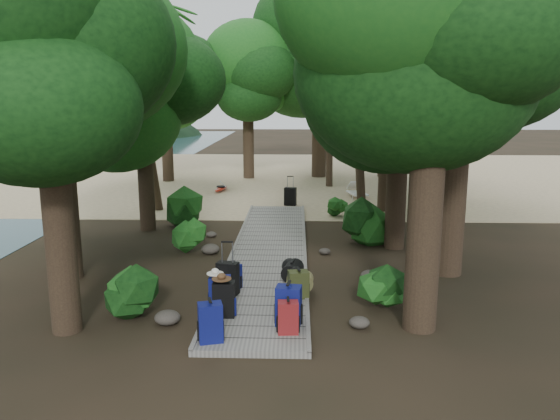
# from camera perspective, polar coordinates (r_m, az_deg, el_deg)

# --- Properties ---
(ground) EXTENTS (120.00, 120.00, 0.00)m
(ground) POSITION_cam_1_polar(r_m,az_deg,el_deg) (13.81, -1.36, -5.80)
(ground) COLOR #302318
(ground) RESTS_ON ground
(sand_beach) EXTENTS (40.00, 22.00, 0.02)m
(sand_beach) POSITION_cam_1_polar(r_m,az_deg,el_deg) (29.45, 0.39, 3.61)
(sand_beach) COLOR #CCB289
(sand_beach) RESTS_ON ground
(boardwalk) EXTENTS (2.00, 12.00, 0.12)m
(boardwalk) POSITION_cam_1_polar(r_m,az_deg,el_deg) (14.75, -1.14, -4.41)
(boardwalk) COLOR gray
(boardwalk) RESTS_ON ground
(backpack_left_a) EXTENTS (0.46, 0.37, 0.75)m
(backpack_left_a) POSITION_cam_1_polar(r_m,az_deg,el_deg) (9.37, -7.29, -11.37)
(backpack_left_a) COLOR navy
(backpack_left_a) RESTS_ON boardwalk
(backpack_left_b) EXTENTS (0.40, 0.29, 0.74)m
(backpack_left_b) POSITION_cam_1_polar(r_m,az_deg,el_deg) (10.37, -5.88, -9.05)
(backpack_left_b) COLOR black
(backpack_left_b) RESTS_ON boardwalk
(backpack_left_c) EXTENTS (0.42, 0.31, 0.76)m
(backpack_left_c) POSITION_cam_1_polar(r_m,az_deg,el_deg) (10.63, -6.29, -8.48)
(backpack_left_c) COLOR navy
(backpack_left_c) RESTS_ON boardwalk
(backpack_left_d) EXTENTS (0.46, 0.40, 0.58)m
(backpack_left_d) POSITION_cam_1_polar(r_m,az_deg,el_deg) (11.82, -5.08, -6.80)
(backpack_left_d) COLOR navy
(backpack_left_d) RESTS_ON boardwalk
(backpack_right_a) EXTENTS (0.37, 0.27, 0.64)m
(backpack_right_a) POSITION_cam_1_polar(r_m,az_deg,el_deg) (9.63, 0.85, -10.98)
(backpack_right_a) COLOR maroon
(backpack_right_a) RESTS_ON boardwalk
(backpack_right_b) EXTENTS (0.49, 0.37, 0.80)m
(backpack_right_b) POSITION_cam_1_polar(r_m,az_deg,el_deg) (9.94, 0.90, -9.74)
(backpack_right_b) COLOR navy
(backpack_right_b) RESTS_ON boardwalk
(backpack_right_c) EXTENTS (0.40, 0.35, 0.57)m
(backpack_right_c) POSITION_cam_1_polar(r_m,az_deg,el_deg) (10.43, 0.92, -9.35)
(backpack_right_c) COLOR navy
(backpack_right_c) RESTS_ON boardwalk
(backpack_right_d) EXTENTS (0.45, 0.36, 0.62)m
(backpack_right_d) POSITION_cam_1_polar(r_m,az_deg,el_deg) (11.25, 1.94, -7.62)
(backpack_right_d) COLOR #333B18
(backpack_right_d) RESTS_ON boardwalk
(duffel_right_khaki) EXTENTS (0.58, 0.64, 0.36)m
(duffel_right_khaki) POSITION_cam_1_polar(r_m,az_deg,el_deg) (11.73, 2.08, -7.49)
(duffel_right_khaki) COLOR brown
(duffel_right_khaki) RESTS_ON boardwalk
(duffel_right_black) EXTENTS (0.52, 0.70, 0.40)m
(duffel_right_black) POSITION_cam_1_polar(r_m,az_deg,el_deg) (12.38, 1.32, -6.34)
(duffel_right_black) COLOR black
(duffel_right_black) RESTS_ON boardwalk
(suitcase_on_boardwalk) EXTENTS (0.49, 0.35, 0.68)m
(suitcase_on_boardwalk) POSITION_cam_1_polar(r_m,az_deg,el_deg) (11.49, -5.47, -7.10)
(suitcase_on_boardwalk) COLOR black
(suitcase_on_boardwalk) RESTS_ON boardwalk
(lone_suitcase_on_sand) EXTENTS (0.49, 0.36, 0.70)m
(lone_suitcase_on_sand) POSITION_cam_1_polar(r_m,az_deg,el_deg) (21.21, 1.08, 1.42)
(lone_suitcase_on_sand) COLOR black
(lone_suitcase_on_sand) RESTS_ON sand_beach
(hat_brown) EXTENTS (0.37, 0.37, 0.11)m
(hat_brown) POSITION_cam_1_polar(r_m,az_deg,el_deg) (10.19, -6.13, -6.89)
(hat_brown) COLOR #51351E
(hat_brown) RESTS_ON backpack_left_b
(hat_white) EXTENTS (0.32, 0.32, 0.11)m
(hat_white) POSITION_cam_1_polar(r_m,az_deg,el_deg) (10.45, -6.80, -6.35)
(hat_white) COLOR silver
(hat_white) RESTS_ON backpack_left_c
(kayak) EXTENTS (1.11, 3.04, 0.30)m
(kayak) POSITION_cam_1_polar(r_m,az_deg,el_deg) (24.66, -6.18, 2.33)
(kayak) COLOR #A91F0E
(kayak) RESTS_ON sand_beach
(sun_lounger) EXTENTS (1.00, 1.99, 0.62)m
(sun_lounger) POSITION_cam_1_polar(r_m,az_deg,el_deg) (23.11, 8.09, 2.05)
(sun_lounger) COLOR silver
(sun_lounger) RESTS_ON sand_beach
(tree_right_a) EXTENTS (5.19, 5.19, 8.65)m
(tree_right_a) POSITION_cam_1_polar(r_m,az_deg,el_deg) (9.70, 15.59, 12.30)
(tree_right_a) COLOR black
(tree_right_a) RESTS_ON ground
(tree_right_b) EXTENTS (5.41, 5.41, 9.66)m
(tree_right_b) POSITION_cam_1_polar(r_m,az_deg,el_deg) (13.18, 18.29, 14.08)
(tree_right_b) COLOR black
(tree_right_b) RESTS_ON ground
(tree_right_c) EXTENTS (4.62, 4.62, 8.00)m
(tree_right_c) POSITION_cam_1_polar(r_m,az_deg,el_deg) (15.18, 12.44, 10.85)
(tree_right_c) COLOR black
(tree_right_c) RESTS_ON ground
(tree_right_d) EXTENTS (6.30, 6.30, 11.54)m
(tree_right_d) POSITION_cam_1_polar(r_m,az_deg,el_deg) (17.78, 17.51, 16.40)
(tree_right_d) COLOR black
(tree_right_d) RESTS_ON ground
(tree_right_e) EXTENTS (4.35, 4.35, 7.83)m
(tree_right_e) POSITION_cam_1_polar(r_m,az_deg,el_deg) (20.30, 11.28, 10.81)
(tree_right_e) COLOR black
(tree_right_e) RESTS_ON ground
(tree_right_f) EXTENTS (5.10, 5.10, 9.10)m
(tree_right_f) POSITION_cam_1_polar(r_m,az_deg,el_deg) (22.89, 16.18, 12.24)
(tree_right_f) COLOR black
(tree_right_f) RESTS_ON ground
(tree_left_a) EXTENTS (4.51, 4.51, 7.52)m
(tree_left_a) POSITION_cam_1_polar(r_m,az_deg,el_deg) (10.03, -22.89, 8.55)
(tree_left_a) COLOR black
(tree_left_a) RESTS_ON ground
(tree_left_b) EXTENTS (5.64, 5.64, 10.16)m
(tree_left_b) POSITION_cam_1_polar(r_m,az_deg,el_deg) (13.27, -22.94, 14.81)
(tree_left_b) COLOR black
(tree_left_b) RESTS_ON ground
(tree_left_c) EXTENTS (4.03, 4.03, 7.01)m
(tree_left_c) POSITION_cam_1_polar(r_m,az_deg,el_deg) (17.48, -14.15, 9.23)
(tree_left_c) COLOR black
(tree_left_c) RESTS_ON ground
(tree_back_a) EXTENTS (4.65, 4.65, 8.04)m
(tree_back_a) POSITION_cam_1_polar(r_m,az_deg,el_deg) (28.36, -3.37, 11.41)
(tree_back_a) COLOR black
(tree_back_a) RESTS_ON ground
(tree_back_b) EXTENTS (5.99, 5.99, 10.70)m
(tree_back_b) POSITION_cam_1_polar(r_m,az_deg,el_deg) (28.88, 4.22, 14.04)
(tree_back_b) COLOR black
(tree_back_b) RESTS_ON ground
(tree_back_c) EXTENTS (4.51, 4.51, 8.11)m
(tree_back_c) POSITION_cam_1_polar(r_m,az_deg,el_deg) (29.38, 10.97, 11.30)
(tree_back_c) COLOR black
(tree_back_c) RESTS_ON ground
(tree_back_d) EXTENTS (4.76, 4.76, 7.93)m
(tree_back_d) POSITION_cam_1_polar(r_m,az_deg,el_deg) (27.83, -11.90, 11.06)
(tree_back_d) COLOR black
(tree_back_d) RESTS_ON ground
(palm_right_a) EXTENTS (4.38, 4.38, 7.47)m
(palm_right_a) POSITION_cam_1_polar(r_m,az_deg,el_deg) (19.75, 9.18, 10.34)
(palm_right_a) COLOR #134614
(palm_right_a) RESTS_ON ground
(palm_right_b) EXTENTS (3.97, 3.97, 7.67)m
(palm_right_b) POSITION_cam_1_polar(r_m,az_deg,el_deg) (23.98, 12.32, 10.67)
(palm_right_b) COLOR #134614
(palm_right_b) RESTS_ON ground
(palm_right_c) EXTENTS (4.36, 4.36, 6.94)m
(palm_right_c) POSITION_cam_1_polar(r_m,az_deg,el_deg) (25.91, 5.81, 10.13)
(palm_right_c) COLOR #134614
(palm_right_c) RESTS_ON ground
(palm_left_a) EXTENTS (4.55, 4.55, 7.24)m
(palm_left_a) POSITION_cam_1_polar(r_m,az_deg,el_deg) (20.55, -13.75, 9.89)
(palm_left_a) COLOR #134614
(palm_left_a) RESTS_ON ground
(rock_left_a) EXTENTS (0.48, 0.44, 0.27)m
(rock_left_a) POSITION_cam_1_polar(r_m,az_deg,el_deg) (10.55, -11.69, -10.95)
(rock_left_a) COLOR #4C473F
(rock_left_a) RESTS_ON ground
(rock_left_b) EXTENTS (0.37, 0.33, 0.20)m
(rock_left_b) POSITION_cam_1_polar(r_m,az_deg,el_deg) (12.44, -13.42, -7.64)
(rock_left_b) COLOR #4C473F
(rock_left_b) RESTS_ON ground
(rock_left_c) EXTENTS (0.50, 0.45, 0.27)m
(rock_left_c) POSITION_cam_1_polar(r_m,az_deg,el_deg) (14.88, -7.29, -4.06)
(rock_left_c) COLOR #4C473F
(rock_left_c) RESTS_ON ground
(rock_left_d) EXTENTS (0.31, 0.28, 0.17)m
(rock_left_d) POSITION_cam_1_polar(r_m,az_deg,el_deg) (16.64, -7.19, -2.54)
(rock_left_d) COLOR #4C473F
(rock_left_d) RESTS_ON ground
(rock_right_a) EXTENTS (0.38, 0.34, 0.21)m
(rock_right_a) POSITION_cam_1_polar(r_m,az_deg,el_deg) (10.31, 8.29, -11.55)
(rock_right_a) COLOR #4C473F
(rock_right_a) RESTS_ON ground
(rock_right_b) EXTENTS (0.47, 0.42, 0.26)m
(rock_right_b) POSITION_cam_1_polar(r_m,az_deg,el_deg) (12.80, 9.44, -6.79)
(rock_right_b) COLOR #4C473F
(rock_right_b) RESTS_ON ground
(rock_right_c) EXTENTS (0.31, 0.27, 0.17)m
(rock_right_c) POSITION_cam_1_polar(r_m,az_deg,el_deg) (14.79, 4.69, -4.31)
(rock_right_c) COLOR #4C473F
(rock_right_c) RESTS_ON ground
(rock_right_d) EXTENTS (0.58, 0.52, 0.32)m
(rock_right_d) POSITION_cam_1_polar(r_m,az_deg,el_deg) (17.43, 7.59, -1.65)
(rock_right_d) COLOR #4C473F
(rock_right_d) RESTS_ON ground
(shrub_left_a) EXTENTS (1.15, 1.15, 1.03)m
(shrub_left_a) POSITION_cam_1_polar(r_m,az_deg,el_deg) (10.91, -15.02, -8.19)
(shrub_left_a) COLOR #185219
(shrub_left_a) RESTS_ON ground
(shrub_left_b) EXTENTS (1.02, 1.02, 0.92)m
(shrub_left_b) POSITION_cam_1_polar(r_m,az_deg,el_deg) (14.80, -9.63, -2.92)
(shrub_left_b) COLOR #185219
(shrub_left_b) RESTS_ON ground
(shrub_left_c) EXTENTS (1.38, 1.38, 1.24)m
(shrub_left_c) POSITION_cam_1_polar(r_m,az_deg,el_deg) (18.19, -9.74, 0.32)
(shrub_left_c) COLOR #185219
(shrub_left_c) RESTS_ON ground
(shrub_right_a) EXTENTS (0.95, 0.95, 0.85)m
(shrub_right_a) POSITION_cam_1_polar(r_m,az_deg,el_deg) (11.02, 10.86, -8.29)
(shrub_right_a) COLOR #185219
(shrub_right_a) RESTS_ON ground
(shrub_right_b) EXTENTS (1.31, 1.31, 1.18)m
(shrub_right_b) POSITION_cam_1_polar(r_m,az_deg,el_deg) (15.92, 9.00, -1.38)
(shrub_right_b) COLOR #185219
(shrub_right_b) RESTS_ON ground
(shrub_right_c) EXTENTS (0.74, 0.74, 0.67)m
(shrub_right_c) POSITION_cam_1_polar(r_m,az_deg,el_deg) (19.29, 6.25, 0.21)
(shrub_right_c) COLOR #185219
(shrub_right_c) RESTS_ON ground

